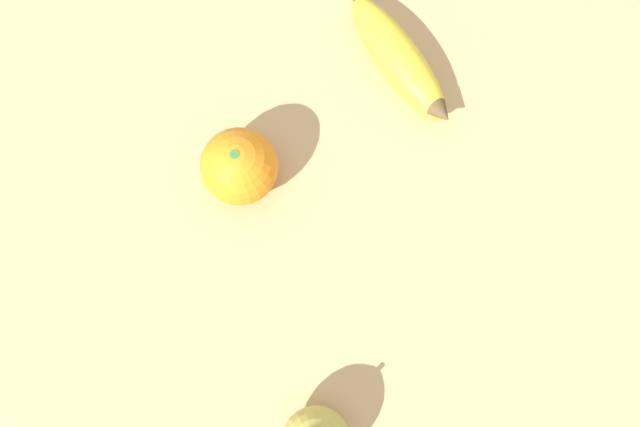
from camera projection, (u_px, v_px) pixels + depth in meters
The scene contains 3 objects.
ground_plane at pixel (320, 205), 0.66m from camera, with size 3.00×3.00×0.00m, color tan.
banana at pixel (399, 59), 0.68m from camera, with size 0.15×0.15×0.04m.
orange at pixel (239, 166), 0.63m from camera, with size 0.08×0.08×0.08m.
Camera 1 is at (0.03, -0.15, 0.64)m, focal length 35.00 mm.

